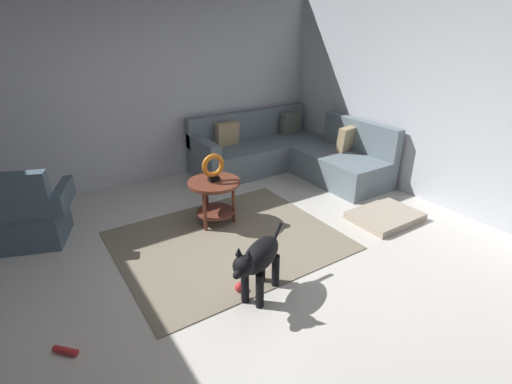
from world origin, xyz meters
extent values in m
cube|color=silver|center=(0.00, 0.00, -0.05)|extent=(6.00, 6.00, 0.10)
cube|color=silver|center=(0.00, 2.94, 1.35)|extent=(6.00, 0.12, 2.70)
cube|color=silver|center=(2.94, 0.00, 1.35)|extent=(0.12, 6.00, 2.70)
cube|color=gray|center=(0.15, 0.70, 0.01)|extent=(2.30, 1.90, 0.01)
cube|color=slate|center=(1.73, 2.41, 0.21)|extent=(2.20, 0.85, 0.42)
cube|color=slate|center=(1.73, 2.76, 0.65)|extent=(2.20, 0.14, 0.46)
cube|color=slate|center=(2.41, 1.28, 0.21)|extent=(0.85, 1.40, 0.42)
cube|color=slate|center=(2.76, 1.28, 0.65)|extent=(0.14, 1.40, 0.46)
cube|color=slate|center=(0.71, 2.41, 0.53)|extent=(0.16, 0.85, 0.22)
cube|color=slate|center=(2.48, 2.61, 0.59)|extent=(0.40, 0.21, 0.39)
cube|color=tan|center=(1.23, 2.61, 0.59)|extent=(0.39, 0.16, 0.39)
cube|color=tan|center=(2.61, 1.38, 0.59)|extent=(0.40, 0.22, 0.39)
cube|color=#4C6070|center=(-1.59, 1.86, 0.20)|extent=(0.77, 0.77, 0.40)
cube|color=#4C6070|center=(-1.68, 1.63, 0.64)|extent=(0.61, 0.34, 0.48)
cube|color=#4C6070|center=(-1.26, 1.74, 0.51)|extent=(0.30, 0.60, 0.22)
cylinder|color=brown|center=(0.23, 1.14, 0.52)|extent=(0.60, 0.60, 0.04)
cylinder|color=brown|center=(0.23, 1.14, 0.15)|extent=(0.45, 0.45, 0.02)
cylinder|color=brown|center=(0.23, 1.35, 0.25)|extent=(0.04, 0.04, 0.50)
cylinder|color=brown|center=(0.04, 1.03, 0.25)|extent=(0.04, 0.04, 0.50)
cylinder|color=brown|center=(0.42, 1.03, 0.25)|extent=(0.04, 0.04, 0.50)
cube|color=black|center=(0.23, 1.14, 0.57)|extent=(0.12, 0.08, 0.05)
torus|color=orange|center=(0.23, 1.14, 0.73)|extent=(0.28, 0.06, 0.28)
cube|color=#B2A38E|center=(1.98, 0.08, 0.04)|extent=(0.80, 0.60, 0.09)
cylinder|color=black|center=(-0.15, -0.36, 0.16)|extent=(0.07, 0.07, 0.32)
cylinder|color=black|center=(-0.21, -0.24, 0.16)|extent=(0.07, 0.07, 0.32)
cylinder|color=black|center=(0.13, -0.21, 0.16)|extent=(0.07, 0.07, 0.32)
cylinder|color=black|center=(0.06, -0.09, 0.16)|extent=(0.07, 0.07, 0.32)
ellipsoid|color=black|center=(-0.04, -0.23, 0.40)|extent=(0.56, 0.45, 0.24)
sphere|color=black|center=(-0.31, -0.37, 0.48)|extent=(0.17, 0.17, 0.17)
ellipsoid|color=black|center=(-0.37, -0.41, 0.46)|extent=(0.14, 0.12, 0.07)
cone|color=black|center=(-0.28, -0.41, 0.59)|extent=(0.06, 0.06, 0.07)
cone|color=black|center=(-0.32, -0.33, 0.59)|extent=(0.06, 0.06, 0.07)
cylinder|color=black|center=(0.23, -0.08, 0.44)|extent=(0.19, 0.13, 0.16)
sphere|color=red|center=(-0.19, -0.11, 0.05)|extent=(0.09, 0.09, 0.09)
cylinder|color=red|center=(-1.60, -0.01, 0.03)|extent=(0.17, 0.17, 0.05)
camera|label=1|loc=(-1.55, -2.45, 2.19)|focal=26.53mm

